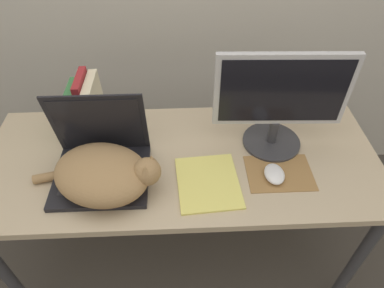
# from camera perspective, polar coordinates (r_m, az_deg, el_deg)

# --- Properties ---
(desk) EXTENTS (1.47, 0.60, 0.71)m
(desk) POSITION_cam_1_polar(r_m,az_deg,el_deg) (1.33, -1.60, -4.63)
(desk) COLOR tan
(desk) RESTS_ON ground_plane
(laptop) EXTENTS (0.33, 0.28, 0.29)m
(laptop) POSITION_cam_1_polar(r_m,az_deg,el_deg) (1.23, -14.80, -2.65)
(laptop) COLOR black
(laptop) RESTS_ON desk
(cat) EXTENTS (0.45, 0.36, 0.15)m
(cat) POSITION_cam_1_polar(r_m,az_deg,el_deg) (1.16, -14.27, -4.81)
(cat) COLOR #99754C
(cat) RESTS_ON desk
(external_monitor) EXTENTS (0.47, 0.22, 0.39)m
(external_monitor) POSITION_cam_1_polar(r_m,az_deg,el_deg) (1.24, 14.61, 7.01)
(external_monitor) COLOR #333338
(external_monitor) RESTS_ON desk
(mousepad) EXTENTS (0.23, 0.17, 0.00)m
(mousepad) POSITION_cam_1_polar(r_m,az_deg,el_deg) (1.26, 14.45, -4.67)
(mousepad) COLOR olive
(mousepad) RESTS_ON desk
(computer_mouse) EXTENTS (0.07, 0.10, 0.03)m
(computer_mouse) POSITION_cam_1_polar(r_m,az_deg,el_deg) (1.23, 13.69, -4.86)
(computer_mouse) COLOR silver
(computer_mouse) RESTS_ON mousepad
(book_row) EXTENTS (0.11, 0.17, 0.25)m
(book_row) POSITION_cam_1_polar(r_m,az_deg,el_deg) (1.38, -16.92, 5.97)
(book_row) COLOR #387A42
(book_row) RESTS_ON desk
(notepad) EXTENTS (0.23, 0.26, 0.01)m
(notepad) POSITION_cam_1_polar(r_m,az_deg,el_deg) (1.19, 2.83, -6.39)
(notepad) COLOR #E5DB6B
(notepad) RESTS_ON desk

